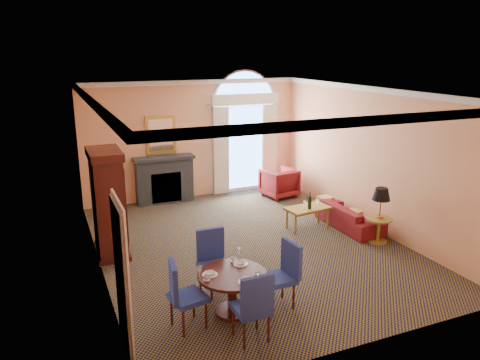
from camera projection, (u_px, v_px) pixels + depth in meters
name	position (u px, v px, depth m)	size (l,w,h in m)	color
ground	(249.00, 245.00, 9.83)	(7.50, 7.50, 0.00)	black
room_envelope	(236.00, 122.00, 9.74)	(6.04, 7.52, 3.45)	#FDAD78
armoire	(108.00, 205.00, 9.19)	(0.61, 1.09, 2.13)	#39110D
dining_table	(232.00, 284.00, 7.18)	(1.08, 1.08, 0.88)	#39110D
dining_chair_north	(213.00, 257.00, 7.87)	(0.56, 0.56, 1.08)	navy
dining_chair_south	(254.00, 304.00, 6.41)	(0.49, 0.50, 1.08)	navy
dining_chair_east	(284.00, 270.00, 7.38)	(0.52, 0.51, 1.08)	navy
dining_chair_west	(181.00, 291.00, 6.74)	(0.57, 0.57, 1.08)	navy
sofa	(349.00, 216.00, 10.77)	(1.82, 0.71, 0.53)	maroon
armchair	(279.00, 183.00, 13.00)	(0.85, 0.87, 0.80)	maroon
coffee_table	(308.00, 209.00, 10.65)	(1.06, 0.67, 0.89)	olive
side_table	(380.00, 208.00, 9.80)	(0.54, 0.54, 1.18)	olive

